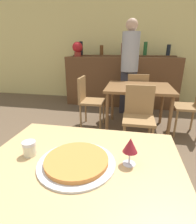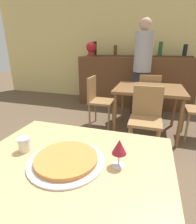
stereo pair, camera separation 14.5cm
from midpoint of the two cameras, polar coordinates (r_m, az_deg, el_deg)
wall_back at (r=4.74m, az=14.06°, el=20.50°), size 8.00×0.05×2.80m
dining_table_near at (r=1.07m, az=-4.49°, el=-18.97°), size 1.11×0.88×0.73m
dining_table_far at (r=2.88m, az=17.64°, el=6.03°), size 1.02×0.87×0.75m
bar_counter at (r=4.30m, az=12.68°, el=9.54°), size 2.60×0.56×1.14m
bar_back_shelf at (r=4.38m, az=13.52°, el=18.04°), size 2.39×0.24×0.34m
chair_far_side_front at (r=2.34m, az=17.15°, el=-1.06°), size 0.40×0.40×0.87m
chair_far_side_back at (r=3.50m, az=17.44°, el=5.86°), size 0.40×0.40×0.87m
chair_far_side_left at (r=3.02m, az=1.26°, el=4.59°), size 0.40×0.40×0.87m
pizza_tray at (r=1.01m, az=-6.12°, el=-15.36°), size 0.43×0.43×0.04m
cheese_shaker at (r=1.15m, az=-19.58°, el=-10.02°), size 0.08×0.08×0.09m
person_standing at (r=3.66m, az=15.38°, el=14.53°), size 0.34×0.34×1.85m
wine_glass at (r=0.94m, az=11.44°, el=-11.40°), size 0.08×0.08×0.16m
potted_plant at (r=4.39m, az=-1.21°, el=20.08°), size 0.24×0.24×0.33m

